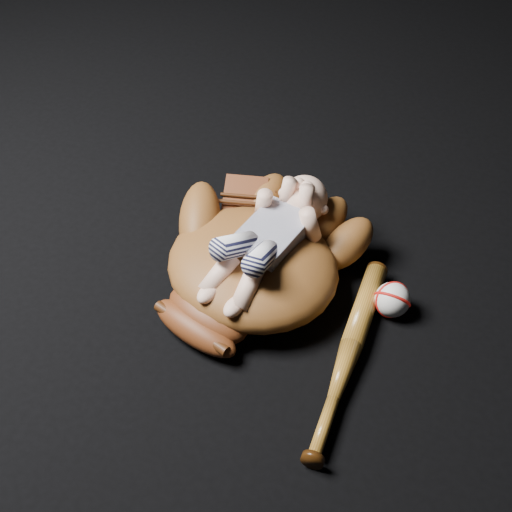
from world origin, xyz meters
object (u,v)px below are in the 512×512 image
newborn_baby (264,239)px  baseball_bat (348,356)px  baseball (392,300)px  baseball_glove (253,260)px

newborn_baby → baseball_bat: 0.26m
baseball_bat → baseball: bearing=73.0°
newborn_baby → baseball_bat: bearing=-18.7°
newborn_baby → baseball: size_ratio=5.25×
newborn_baby → baseball_bat: (0.20, -0.12, -0.10)m
baseball → baseball_glove: bearing=-173.0°
baseball_glove → newborn_baby: bearing=51.4°
baseball_glove → baseball_bat: baseball_glove is taller
baseball_glove → baseball: 0.27m
baseball_glove → baseball: baseball_glove is taller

